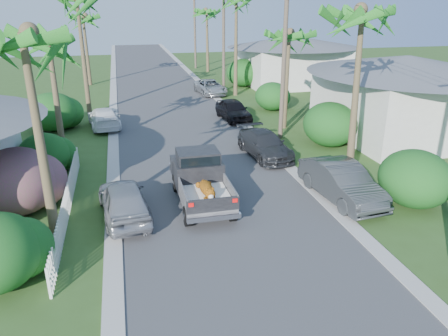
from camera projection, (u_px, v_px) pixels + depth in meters
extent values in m
plane|color=#2F4D1D|center=(255.00, 270.00, 13.56)|extent=(120.00, 120.00, 0.00)
cube|color=#38383A|center=(166.00, 101.00, 36.25)|extent=(8.00, 100.00, 0.02)
cube|color=#A5A39E|center=(113.00, 103.00, 35.32)|extent=(0.60, 100.00, 0.06)
cube|color=#A5A39E|center=(217.00, 98.00, 37.17)|extent=(0.60, 100.00, 0.06)
cylinder|color=black|center=(188.00, 216.00, 16.13)|extent=(0.28, 0.76, 0.76)
cylinder|color=black|center=(232.00, 211.00, 16.49)|extent=(0.28, 0.76, 0.76)
cylinder|color=black|center=(176.00, 183.00, 19.08)|extent=(0.28, 0.76, 0.76)
cylinder|color=black|center=(214.00, 179.00, 19.44)|extent=(0.28, 0.76, 0.76)
cube|color=slate|center=(207.00, 201.00, 16.81)|extent=(1.90, 2.40, 0.24)
cube|color=slate|center=(183.00, 194.00, 16.48)|extent=(0.06, 2.40, 0.55)
cube|color=slate|center=(230.00, 189.00, 16.87)|extent=(0.06, 2.40, 0.55)
cube|color=black|center=(213.00, 205.00, 15.62)|extent=(1.92, 0.08, 0.52)
cube|color=silver|center=(214.00, 218.00, 15.63)|extent=(1.98, 0.18, 0.18)
cube|color=red|center=(191.00, 205.00, 15.36)|extent=(0.18, 0.05, 0.14)
cube|color=red|center=(235.00, 200.00, 15.71)|extent=(0.18, 0.05, 0.14)
cube|color=black|center=(198.00, 173.00, 18.34)|extent=(1.94, 1.65, 1.10)
cube|color=black|center=(198.00, 157.00, 18.08)|extent=(1.70, 1.35, 0.55)
cube|color=black|center=(201.00, 163.00, 17.48)|extent=(1.60, 0.05, 0.45)
cube|color=black|center=(193.00, 166.00, 19.53)|extent=(1.94, 1.20, 0.80)
cube|color=white|center=(207.00, 196.00, 16.74)|extent=(1.70, 2.10, 0.16)
ellipsoid|color=orange|center=(206.00, 188.00, 16.72)|extent=(0.48, 1.25, 0.43)
sphere|color=orange|center=(210.00, 194.00, 16.01)|extent=(0.40, 0.40, 0.40)
ellipsoid|color=white|center=(206.00, 190.00, 16.76)|extent=(0.32, 0.86, 0.18)
imported|color=#333739|center=(342.00, 182.00, 18.11)|extent=(2.07, 4.82, 1.54)
imported|color=#28292C|center=(265.00, 145.00, 23.19)|extent=(2.30, 4.66, 1.30)
imported|color=black|center=(233.00, 110.00, 30.32)|extent=(2.02, 4.24, 1.40)
imported|color=#A1A4A8|center=(210.00, 87.00, 38.66)|extent=(2.54, 4.67, 1.24)
imported|color=#9E9FA4|center=(124.00, 200.00, 16.60)|extent=(2.16, 4.37, 1.43)
imported|color=white|center=(104.00, 118.00, 28.52)|extent=(2.39, 4.65, 1.29)
cone|color=brown|center=(41.00, 148.00, 13.69)|extent=(0.36, 0.71, 7.01)
cone|color=brown|center=(57.00, 101.00, 21.88)|extent=(0.36, 0.61, 6.21)
cone|color=brown|center=(84.00, 58.00, 30.80)|extent=(0.36, 0.36, 8.00)
cone|color=brown|center=(87.00, 51.00, 41.86)|extent=(0.36, 0.75, 6.51)
cone|color=brown|center=(355.00, 101.00, 19.01)|extent=(0.36, 0.73, 7.51)
cone|color=brown|center=(286.00, 82.00, 27.52)|extent=(0.36, 0.54, 6.01)
cone|color=brown|center=(236.00, 47.00, 37.02)|extent=(0.36, 0.36, 8.20)
cone|color=brown|center=(207.00, 41.00, 50.05)|extent=(0.36, 0.63, 6.81)
ellipsoid|color=#AE186A|center=(17.00, 181.00, 16.86)|extent=(3.00, 3.30, 2.60)
ellipsoid|color=#15491C|center=(44.00, 154.00, 20.69)|extent=(2.40, 2.64, 2.00)
ellipsoid|color=#15491C|center=(52.00, 112.00, 27.75)|extent=(3.20, 3.52, 2.40)
ellipsoid|color=#15491C|center=(415.00, 179.00, 17.51)|extent=(2.80, 3.08, 2.30)
ellipsoid|color=#15491C|center=(330.00, 124.00, 24.78)|extent=(3.00, 3.30, 2.50)
ellipsoid|color=#15491C|center=(272.00, 96.00, 32.95)|extent=(2.60, 2.86, 2.10)
ellipsoid|color=#15491C|center=(243.00, 73.00, 42.05)|extent=(3.20, 3.52, 2.60)
cube|color=white|center=(68.00, 201.00, 17.08)|extent=(0.10, 11.00, 1.00)
cube|color=silver|center=(402.00, 104.00, 26.57)|extent=(8.00, 9.00, 3.80)
cone|color=#595B60|center=(408.00, 64.00, 25.70)|extent=(6.48, 6.48, 1.00)
cube|color=silver|center=(292.00, 66.00, 42.95)|extent=(9.00, 8.00, 3.60)
cone|color=#595B60|center=(293.00, 42.00, 42.12)|extent=(6.48, 6.48, 1.00)
cylinder|color=brown|center=(284.00, 63.00, 24.95)|extent=(0.26, 0.26, 9.00)
cylinder|color=brown|center=(224.00, 41.00, 38.57)|extent=(0.26, 0.26, 9.00)
cylinder|color=brown|center=(195.00, 30.00, 52.19)|extent=(0.26, 0.26, 9.00)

